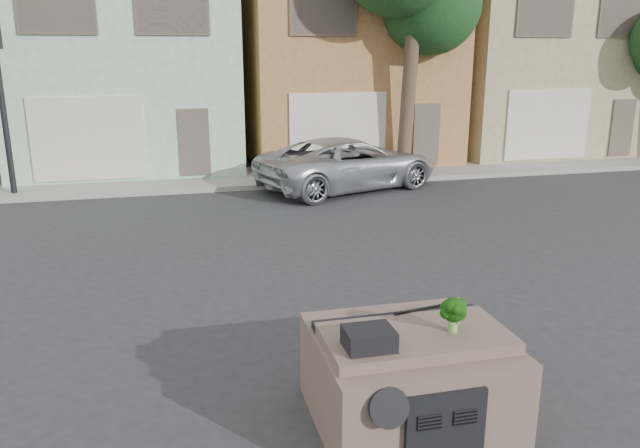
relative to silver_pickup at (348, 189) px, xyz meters
name	(u,v)px	position (x,y,z in m)	size (l,w,h in m)	color
ground_plane	(335,313)	(-2.73, -8.54, 0.00)	(120.00, 120.00, 0.00)	#303033
sidewalk	(247,178)	(-2.73, 1.96, 0.07)	(40.00, 3.00, 0.15)	gray
townhouse_mint	(126,55)	(-6.23, 5.96, 3.77)	(7.20, 8.20, 7.55)	#ABD8AB
townhouse_tan	(337,54)	(1.27, 5.96, 3.77)	(7.20, 8.20, 7.55)	#A77342
townhouse_beige	(518,54)	(8.77, 5.96, 3.77)	(7.20, 8.20, 7.55)	tan
silver_pickup	(348,189)	(0.00, 0.00, 0.00)	(2.50, 5.42, 1.51)	#B6B8BE
traffic_signal	(2,104)	(-9.23, 0.96, 2.55)	(0.40, 0.40, 5.10)	black
tree_near	(410,39)	(2.27, 1.26, 4.25)	(4.40, 4.00, 8.50)	#1A401B
car_dashboard	(409,374)	(-2.73, -11.54, 0.56)	(2.00, 1.80, 1.12)	brown
instrument_hump	(369,338)	(-3.31, -11.89, 1.22)	(0.48, 0.38, 0.20)	black
wiper_arm	(421,309)	(-2.45, -11.16, 1.13)	(0.70, 0.03, 0.02)	black
broccoli	(454,314)	(-2.36, -11.76, 1.31)	(0.31, 0.31, 0.38)	black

